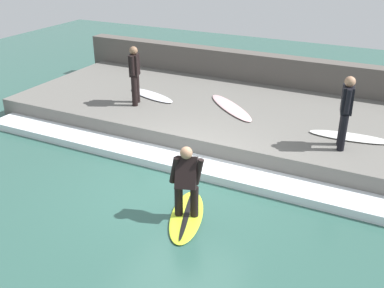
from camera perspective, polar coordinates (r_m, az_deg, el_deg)
The scene contains 11 objects.
ground_plane at distance 9.01m, azimuth -1.65°, elevation -5.43°, with size 28.00×28.00×0.00m, color #2D564C.
concrete_ledge at distance 11.65m, azimuth 6.15°, elevation 3.28°, with size 4.40×12.06×0.51m, color #66635E.
back_wall at distance 13.71m, azimuth 9.95°, elevation 8.32°, with size 0.50×12.66×1.35m, color #544F49.
wave_foam_crest at distance 9.56m, azimuth 0.55°, elevation -2.83°, with size 0.75×11.45×0.18m, color silver.
surfboard_riding at distance 8.09m, azimuth -0.69°, elevation -9.12°, with size 1.76×1.06×0.07m.
surfer_riding at distance 7.68m, azimuth -0.72°, elevation -4.40°, with size 0.51×0.59×1.33m.
surfer_waiting_near at distance 11.66m, azimuth -7.29°, elevation 9.02°, with size 0.49×0.32×1.51m.
surfboard_waiting_near at distance 12.43m, azimuth -5.19°, elevation 6.19°, with size 0.96×1.72×0.06m.
surfer_waiting_far at distance 9.59m, azimuth 18.95°, elevation 4.27°, with size 0.51×0.29×1.54m.
surfboard_waiting_far at distance 10.42m, azimuth 19.45°, elevation 0.86°, with size 0.61×1.79×0.06m.
surfboard_spare at distance 11.54m, azimuth 4.97°, elevation 4.66°, with size 1.72×1.85×0.06m.
Camera 1 is at (-6.79, -3.69, 4.62)m, focal length 42.00 mm.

